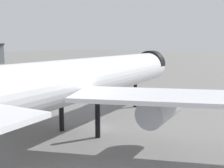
# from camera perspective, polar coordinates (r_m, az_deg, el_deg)

# --- Properties ---
(ground) EXTENTS (900.00, 900.00, 0.00)m
(ground) POSITION_cam_1_polar(r_m,az_deg,el_deg) (48.52, -1.79, -8.93)
(ground) COLOR slate
(airliner_near_gate) EXTENTS (66.60, 59.55, 19.40)m
(airliner_near_gate) POSITION_cam_1_polar(r_m,az_deg,el_deg) (45.87, -5.03, 0.98)
(airliner_near_gate) COLOR white
(airliner_near_gate) RESTS_ON ground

